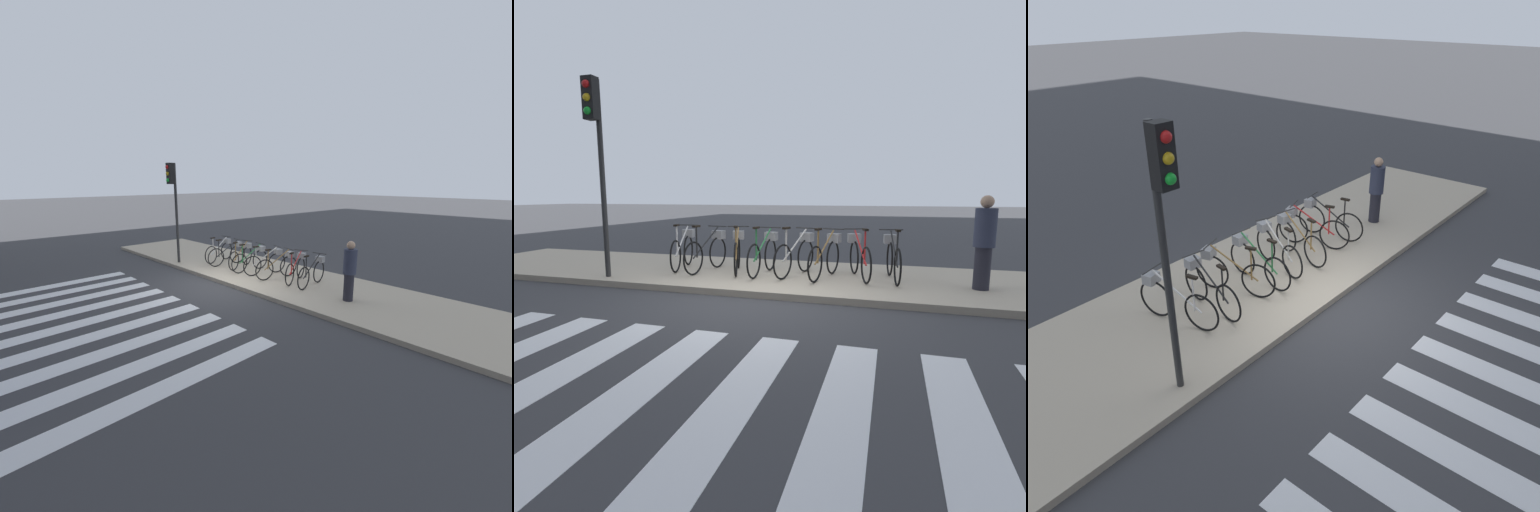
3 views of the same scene
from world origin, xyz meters
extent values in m
plane|color=#38383A|center=(0.00, 0.00, 0.00)|extent=(120.00, 120.00, 0.00)
cube|color=#B7A88E|center=(0.00, 1.66, 0.06)|extent=(15.56, 3.32, 0.12)
cube|color=silver|center=(0.00, -5.71, 0.00)|extent=(0.45, 8.00, 0.01)
cube|color=silver|center=(0.90, -5.71, 0.00)|extent=(0.45, 8.00, 0.01)
cube|color=silver|center=(1.80, -5.71, 0.00)|extent=(0.45, 8.00, 0.01)
cube|color=silver|center=(2.70, -5.71, 0.00)|extent=(0.45, 8.00, 0.01)
cube|color=silver|center=(3.60, -5.71, 0.00)|extent=(0.45, 8.00, 0.01)
torus|color=black|center=(-2.12, 1.08, 0.46)|extent=(0.18, 0.67, 0.68)
torus|color=black|center=(-2.32, 2.00, 0.46)|extent=(0.18, 0.67, 0.68)
cylinder|color=silver|center=(-2.22, 1.54, 0.74)|extent=(0.23, 0.94, 0.58)
cylinder|color=silver|center=(-2.15, 1.21, 0.77)|extent=(0.04, 0.04, 0.61)
cube|color=black|center=(-2.15, 1.21, 1.09)|extent=(0.11, 0.21, 0.04)
cylinder|color=#262626|center=(-2.32, 2.00, 1.04)|extent=(0.45, 0.12, 0.02)
cube|color=gray|center=(-2.33, 2.05, 0.85)|extent=(0.28, 0.25, 0.18)
torus|color=black|center=(-1.65, 0.95, 0.46)|extent=(0.12, 0.68, 0.68)
torus|color=black|center=(-1.53, 1.88, 0.46)|extent=(0.12, 0.68, 0.68)
cylinder|color=black|center=(-1.59, 1.42, 0.74)|extent=(0.15, 0.95, 0.58)
cylinder|color=black|center=(-1.63, 1.08, 0.77)|extent=(0.04, 0.04, 0.61)
cube|color=black|center=(-1.63, 1.08, 1.09)|extent=(0.09, 0.21, 0.04)
cylinder|color=#262626|center=(-1.53, 1.88, 1.04)|extent=(0.46, 0.08, 0.02)
cube|color=gray|center=(-1.53, 1.93, 0.85)|extent=(0.26, 0.23, 0.18)
torus|color=black|center=(-0.78, 1.07, 0.46)|extent=(0.24, 0.66, 0.68)
torus|color=black|center=(-1.07, 1.96, 0.46)|extent=(0.24, 0.66, 0.68)
cylinder|color=olive|center=(-0.93, 1.51, 0.74)|extent=(0.32, 0.92, 0.58)
cylinder|color=olive|center=(-0.82, 1.19, 0.77)|extent=(0.04, 0.04, 0.61)
cube|color=black|center=(-0.82, 1.19, 1.09)|extent=(0.13, 0.21, 0.04)
cylinder|color=#262626|center=(-1.07, 1.96, 1.04)|extent=(0.45, 0.16, 0.02)
cube|color=gray|center=(-1.09, 2.01, 0.85)|extent=(0.29, 0.26, 0.18)
torus|color=black|center=(-0.37, 0.97, 0.46)|extent=(0.07, 0.68, 0.68)
torus|color=black|center=(-0.32, 1.90, 0.46)|extent=(0.07, 0.68, 0.68)
cylinder|color=#267238|center=(-0.35, 1.44, 0.74)|extent=(0.08, 0.95, 0.58)
cylinder|color=#267238|center=(-0.37, 1.10, 0.77)|extent=(0.03, 0.03, 0.61)
cube|color=black|center=(-0.37, 1.10, 1.09)|extent=(0.08, 0.20, 0.04)
cylinder|color=#262626|center=(-0.32, 1.90, 1.04)|extent=(0.46, 0.05, 0.02)
cube|color=gray|center=(-0.32, 1.95, 0.85)|extent=(0.25, 0.21, 0.18)
torus|color=black|center=(0.17, 1.06, 0.46)|extent=(0.22, 0.67, 0.68)
torus|color=black|center=(0.43, 1.96, 0.46)|extent=(0.22, 0.67, 0.68)
cylinder|color=beige|center=(0.30, 1.51, 0.74)|extent=(0.29, 0.93, 0.58)
cylinder|color=beige|center=(0.21, 1.18, 0.77)|extent=(0.04, 0.04, 0.61)
cube|color=black|center=(0.21, 1.18, 1.09)|extent=(0.12, 0.21, 0.04)
cylinder|color=#262626|center=(0.43, 1.96, 1.04)|extent=(0.45, 0.15, 0.02)
cube|color=gray|center=(0.44, 2.01, 0.85)|extent=(0.29, 0.26, 0.18)
torus|color=black|center=(0.81, 0.99, 0.46)|extent=(0.18, 0.67, 0.68)
torus|color=black|center=(1.00, 1.90, 0.46)|extent=(0.18, 0.67, 0.68)
cylinder|color=olive|center=(0.91, 1.44, 0.74)|extent=(0.23, 0.94, 0.58)
cylinder|color=olive|center=(0.83, 1.11, 0.77)|extent=(0.04, 0.04, 0.61)
cube|color=black|center=(0.83, 1.11, 1.09)|extent=(0.11, 0.21, 0.04)
cylinder|color=#262626|center=(1.00, 1.90, 1.04)|extent=(0.45, 0.12, 0.02)
cube|color=gray|center=(1.01, 1.95, 0.85)|extent=(0.28, 0.25, 0.18)
torus|color=black|center=(1.71, 1.14, 0.46)|extent=(0.25, 0.66, 0.68)
torus|color=black|center=(1.42, 2.03, 0.46)|extent=(0.25, 0.66, 0.68)
cylinder|color=red|center=(1.56, 1.58, 0.74)|extent=(0.33, 0.91, 0.58)
cylinder|color=red|center=(1.67, 1.26, 0.77)|extent=(0.04, 0.04, 0.61)
cube|color=black|center=(1.67, 1.26, 1.09)|extent=(0.13, 0.21, 0.04)
cylinder|color=#262626|center=(1.42, 2.03, 1.04)|extent=(0.44, 0.17, 0.02)
cube|color=gray|center=(1.40, 2.08, 0.85)|extent=(0.29, 0.26, 0.18)
torus|color=black|center=(2.25, 1.12, 0.46)|extent=(0.14, 0.68, 0.68)
torus|color=black|center=(2.11, 2.05, 0.46)|extent=(0.14, 0.68, 0.68)
cylinder|color=black|center=(2.18, 1.58, 0.74)|extent=(0.17, 0.95, 0.58)
cylinder|color=black|center=(2.23, 1.25, 0.77)|extent=(0.04, 0.04, 0.61)
cube|color=black|center=(2.23, 1.25, 1.09)|extent=(0.10, 0.21, 0.04)
cylinder|color=#262626|center=(2.11, 2.05, 1.04)|extent=(0.46, 0.09, 0.02)
cube|color=gray|center=(2.10, 2.10, 0.85)|extent=(0.27, 0.23, 0.18)
cylinder|color=#23232D|center=(3.62, 1.28, 0.49)|extent=(0.26, 0.26, 0.73)
cylinder|color=#2D3347|center=(3.62, 1.28, 1.17)|extent=(0.34, 0.34, 0.65)
sphere|color=tan|center=(3.62, 1.28, 1.60)|extent=(0.21, 0.21, 0.21)
cylinder|color=#2D2D2D|center=(-3.20, 0.35, 1.97)|extent=(0.10, 0.10, 3.70)
cube|color=black|center=(-3.20, 0.17, 3.45)|extent=(0.24, 0.20, 0.75)
sphere|color=red|center=(-3.20, 0.07, 3.67)|extent=(0.14, 0.14, 0.14)
sphere|color=gold|center=(-3.20, 0.07, 3.44)|extent=(0.14, 0.14, 0.14)
sphere|color=green|center=(-3.20, 0.07, 3.21)|extent=(0.14, 0.14, 0.14)
camera|label=1|loc=(8.09, -6.42, 3.25)|focal=24.00mm
camera|label=2|loc=(2.11, -6.13, 1.71)|focal=28.00mm
camera|label=3|loc=(-6.42, -4.24, 4.97)|focal=35.00mm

